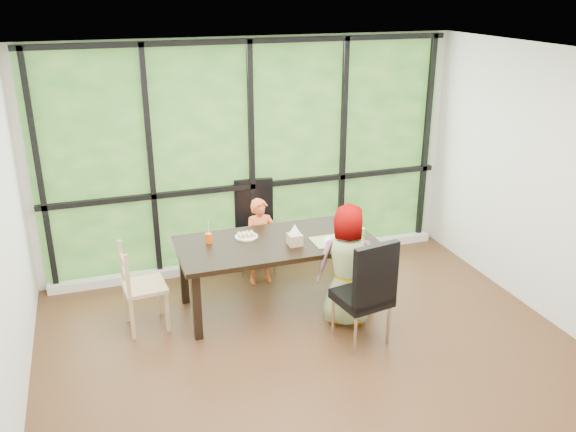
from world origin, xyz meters
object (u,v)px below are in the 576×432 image
object	(u,v)px
white_mug	(355,225)
chair_interior_leather	(362,290)
chair_window_leather	(256,228)
child_toddler	(261,242)
orange_cup	(209,238)
green_cup	(361,234)
tissue_box	(295,240)
dining_table	(276,273)
child_older	(350,265)
plate_near	(336,241)
plate_far	(246,237)
chair_end_beech	(144,286)

from	to	relation	value
white_mug	chair_interior_leather	bearing A→B (deg)	-110.15
chair_window_leather	child_toddler	distance (m)	0.34
chair_interior_leather	orange_cup	distance (m)	1.65
chair_interior_leather	white_mug	bearing A→B (deg)	-119.96
chair_interior_leather	white_mug	world-z (taller)	chair_interior_leather
green_cup	tissue_box	distance (m)	0.70
dining_table	child_older	bearing A→B (deg)	-41.78
dining_table	plate_near	bearing A→B (deg)	-19.52
chair_window_leather	dining_table	bearing A→B (deg)	-83.76
chair_interior_leather	orange_cup	size ratio (longest dim) A/B	10.51
dining_table	chair_window_leather	bearing A→B (deg)	87.46
tissue_box	green_cup	bearing A→B (deg)	-6.70
child_toddler	plate_far	world-z (taller)	child_toddler
dining_table	plate_far	bearing A→B (deg)	144.34
chair_window_leather	orange_cup	distance (m)	1.05
dining_table	orange_cup	world-z (taller)	orange_cup
child_older	tissue_box	distance (m)	0.61
plate_far	orange_cup	xyz separation A→B (m)	(-0.40, -0.01, 0.04)
green_cup	plate_near	bearing A→B (deg)	173.13
orange_cup	child_older	bearing A→B (deg)	-29.34
chair_window_leather	child_toddler	xyz separation A→B (m)	(-0.04, -0.33, -0.04)
plate_far	orange_cup	size ratio (longest dim) A/B	2.32
child_toddler	orange_cup	size ratio (longest dim) A/B	9.83
plate_far	child_toddler	bearing A→B (deg)	55.74
child_toddler	plate_far	size ratio (longest dim) A/B	4.24
chair_window_leather	chair_end_beech	xyz separation A→B (m)	(-1.40, -0.90, -0.09)
plate_near	tissue_box	distance (m)	0.44
chair_window_leather	chair_interior_leather	bearing A→B (deg)	-65.09
white_mug	tissue_box	world-z (taller)	tissue_box
chair_window_leather	plate_near	bearing A→B (deg)	-55.04
green_cup	plate_far	bearing A→B (deg)	158.99
white_mug	plate_far	bearing A→B (deg)	172.66
green_cup	white_mug	distance (m)	0.28
child_toddler	tissue_box	size ratio (longest dim) A/B	7.37
white_mug	dining_table	bearing A→B (deg)	-177.65
green_cup	chair_window_leather	bearing A→B (deg)	125.36
chair_interior_leather	chair_end_beech	size ratio (longest dim) A/B	1.20
dining_table	child_toddler	bearing A→B (deg)	90.00
plate_far	child_older	bearing A→B (deg)	-40.02
white_mug	plate_near	bearing A→B (deg)	-142.60
child_older	chair_window_leather	bearing A→B (deg)	-47.73
orange_cup	tissue_box	size ratio (longest dim) A/B	0.75
orange_cup	white_mug	size ratio (longest dim) A/B	1.13
child_toddler	orange_cup	world-z (taller)	child_toddler
child_older	orange_cup	xyz separation A→B (m)	(-1.26, 0.71, 0.17)
orange_cup	child_toddler	bearing A→B (deg)	31.05
child_older	plate_near	bearing A→B (deg)	-66.94
child_older	orange_cup	world-z (taller)	child_older
plate_far	white_mug	distance (m)	1.18
chair_end_beech	child_toddler	bearing A→B (deg)	-71.65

